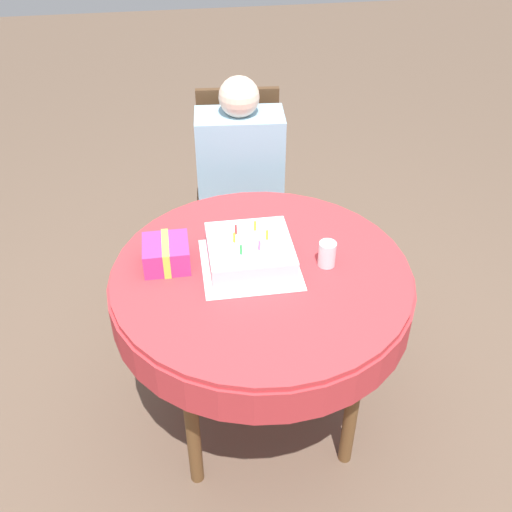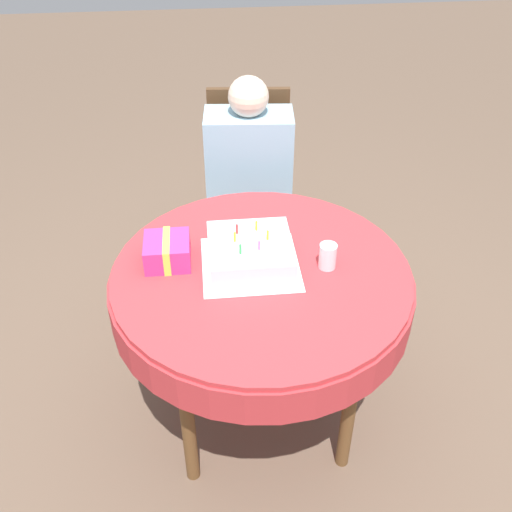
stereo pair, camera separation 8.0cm
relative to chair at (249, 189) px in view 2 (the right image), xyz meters
name	(u,v)px [view 2 (the right image)]	position (x,y,z in m)	size (l,w,h in m)	color
ground_plane	(260,408)	(-0.04, -0.90, -0.52)	(12.00, 12.00, 0.00)	brown
dining_table	(261,290)	(-0.04, -0.90, 0.13)	(1.06, 1.06, 0.74)	#BC3338
chair	(249,189)	(0.00, 0.00, 0.00)	(0.46, 0.46, 0.99)	#4C331E
person	(249,173)	(-0.01, -0.10, 0.15)	(0.41, 0.33, 1.12)	beige
napkin	(250,264)	(-0.07, -0.87, 0.22)	(0.34, 0.34, 0.00)	white
birthday_cake	(250,253)	(-0.07, -0.87, 0.27)	(0.29, 0.29, 0.13)	white
drinking_glass	(328,257)	(0.19, -0.91, 0.27)	(0.06, 0.06, 0.09)	silver
gift_box	(167,251)	(-0.36, -0.82, 0.27)	(0.16, 0.16, 0.10)	#D13384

